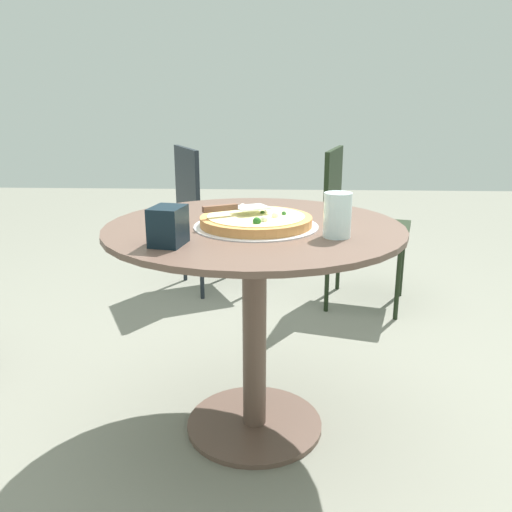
% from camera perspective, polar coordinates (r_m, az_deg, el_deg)
% --- Properties ---
extents(ground_plane, '(10.00, 10.00, 0.00)m').
position_cam_1_polar(ground_plane, '(1.95, -0.16, -17.69)').
color(ground_plane, gray).
extents(patio_table, '(0.93, 0.93, 0.72)m').
position_cam_1_polar(patio_table, '(1.71, -0.18, -2.79)').
color(patio_table, brown).
rests_on(patio_table, ground).
extents(pizza_on_tray, '(0.38, 0.38, 0.05)m').
position_cam_1_polar(pizza_on_tray, '(1.63, 0.00, 3.73)').
color(pizza_on_tray, silver).
rests_on(pizza_on_tray, patio_table).
extents(pizza_server, '(0.21, 0.15, 0.02)m').
position_cam_1_polar(pizza_server, '(1.63, -2.24, 5.19)').
color(pizza_server, silver).
rests_on(pizza_server, pizza_on_tray).
extents(drinking_cup, '(0.08, 0.08, 0.13)m').
position_cam_1_polar(drinking_cup, '(1.51, 8.71, 4.35)').
color(drinking_cup, white).
rests_on(drinking_cup, patio_table).
extents(napkin_dispenser, '(0.10, 0.12, 0.10)m').
position_cam_1_polar(napkin_dispenser, '(1.44, -9.38, 3.20)').
color(napkin_dispenser, black).
rests_on(napkin_dispenser, patio_table).
extents(patio_chair_near, '(0.55, 0.55, 0.83)m').
position_cam_1_polar(patio_chair_near, '(3.11, -5.19, 5.46)').
color(patio_chair_near, black).
rests_on(patio_chair_near, ground).
extents(patio_chair_corner, '(0.52, 0.52, 0.84)m').
position_cam_1_polar(patio_chair_corner, '(2.91, 10.49, 4.25)').
color(patio_chair_corner, black).
rests_on(patio_chair_corner, ground).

